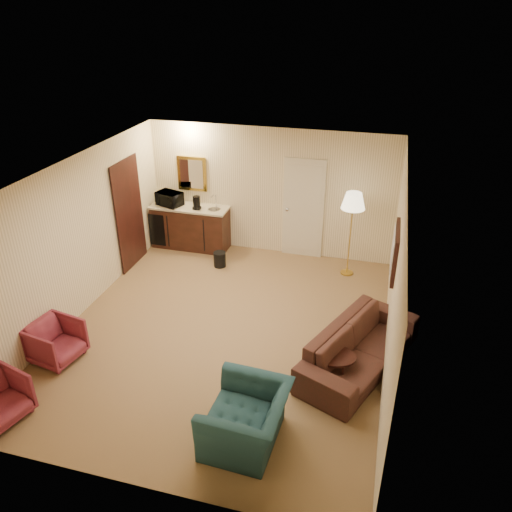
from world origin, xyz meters
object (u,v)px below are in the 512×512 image
(sofa, at_px, (361,341))
(coffee_table, at_px, (328,366))
(wetbar_cabinet, at_px, (191,227))
(floor_lamp, at_px, (350,234))
(rose_chair_near, at_px, (55,340))
(coffee_maker, at_px, (197,203))
(microwave, at_px, (169,197))
(teal_armchair, at_px, (246,411))
(waste_bin, at_px, (220,259))

(sofa, bearing_deg, coffee_table, 156.81)
(sofa, bearing_deg, wetbar_cabinet, 74.25)
(floor_lamp, bearing_deg, wetbar_cabinet, 174.54)
(rose_chair_near, xyz_separation_m, coffee_maker, (0.70, 3.95, 0.72))
(microwave, distance_m, coffee_maker, 0.63)
(teal_armchair, height_order, rose_chair_near, teal_armchair)
(waste_bin, bearing_deg, coffee_table, -47.19)
(waste_bin, relative_size, coffee_maker, 1.10)
(rose_chair_near, xyz_separation_m, floor_lamp, (3.85, 3.72, 0.49))
(coffee_table, xyz_separation_m, coffee_maker, (-3.20, 3.33, 0.85))
(microwave, bearing_deg, rose_chair_near, -73.50)
(wetbar_cabinet, height_order, microwave, microwave)
(floor_lamp, bearing_deg, coffee_maker, 175.73)
(rose_chair_near, xyz_separation_m, waste_bin, (1.37, 3.36, -0.19))
(sofa, xyz_separation_m, microwave, (-4.22, 3.01, 0.66))
(coffee_table, distance_m, coffee_maker, 4.70)
(teal_armchair, height_order, microwave, microwave)
(sofa, distance_m, coffee_maker, 4.70)
(coffee_table, height_order, floor_lamp, floor_lamp)
(microwave, bearing_deg, wetbar_cabinet, 21.65)
(coffee_table, relative_size, waste_bin, 2.42)
(floor_lamp, bearing_deg, coffee_table, -88.95)
(wetbar_cabinet, height_order, waste_bin, wetbar_cabinet)
(teal_armchair, bearing_deg, rose_chair_near, -100.99)
(rose_chair_near, relative_size, coffee_maker, 2.46)
(coffee_table, xyz_separation_m, waste_bin, (-2.53, 2.74, -0.06))
(rose_chair_near, distance_m, waste_bin, 3.63)
(wetbar_cabinet, relative_size, coffee_maker, 5.95)
(coffee_table, relative_size, microwave, 1.42)
(wetbar_cabinet, xyz_separation_m, sofa, (3.80, -3.04, -0.02))
(sofa, distance_m, coffee_table, 0.59)
(microwave, bearing_deg, floor_lamp, 13.19)
(rose_chair_near, height_order, coffee_table, rose_chair_near)
(teal_armchair, height_order, coffee_table, teal_armchair)
(wetbar_cabinet, bearing_deg, waste_bin, -38.08)
(teal_armchair, distance_m, floor_lamp, 4.55)
(rose_chair_near, bearing_deg, waste_bin, -11.94)
(waste_bin, xyz_separation_m, coffee_maker, (-0.67, 0.60, 0.91))
(rose_chair_near, height_order, waste_bin, rose_chair_near)
(teal_armchair, bearing_deg, coffee_table, 152.49)
(rose_chair_near, relative_size, floor_lamp, 0.41)
(rose_chair_near, bearing_deg, coffee_table, -70.68)
(sofa, distance_m, teal_armchair, 2.11)
(sofa, relative_size, floor_lamp, 1.35)
(rose_chair_near, bearing_deg, coffee_maker, 0.22)
(rose_chair_near, xyz_separation_m, microwave, (0.08, 4.01, 0.76))
(sofa, relative_size, rose_chair_near, 3.30)
(rose_chair_near, height_order, microwave, microwave)
(teal_armchair, distance_m, coffee_table, 1.60)
(coffee_maker, bearing_deg, coffee_table, -64.49)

